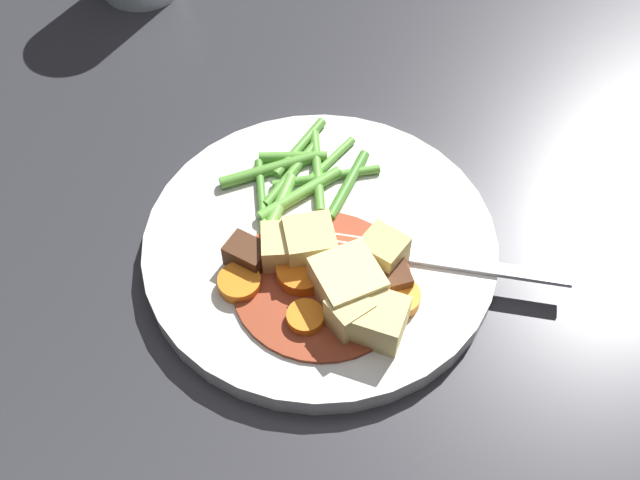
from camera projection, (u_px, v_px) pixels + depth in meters
ground_plane at (320, 254)px, 0.58m from camera, size 3.00×3.00×0.00m
dinner_plate at (320, 247)px, 0.57m from camera, size 0.25×0.25×0.02m
stew_sauce at (322, 283)px, 0.54m from camera, size 0.12×0.12×0.00m
carrot_slice_0 at (305, 318)px, 0.52m from camera, size 0.03×0.03×0.01m
carrot_slice_1 at (398, 298)px, 0.53m from camera, size 0.04×0.04×0.01m
carrot_slice_2 at (353, 264)px, 0.55m from camera, size 0.04×0.04×0.01m
carrot_slice_3 at (239, 283)px, 0.54m from camera, size 0.04×0.04×0.01m
carrot_slice_4 at (302, 273)px, 0.54m from camera, size 0.05×0.05×0.01m
potato_chunk_0 at (354, 282)px, 0.52m from camera, size 0.04×0.04×0.03m
potato_chunk_1 at (383, 254)px, 0.54m from camera, size 0.04×0.04×0.03m
potato_chunk_2 at (349, 314)px, 0.51m from camera, size 0.03×0.03×0.03m
potato_chunk_3 at (310, 244)px, 0.54m from camera, size 0.04×0.04×0.03m
potato_chunk_4 at (282, 248)px, 0.55m from camera, size 0.04×0.04×0.02m
potato_chunk_5 at (377, 319)px, 0.51m from camera, size 0.05×0.05×0.03m
meat_chunk_0 at (391, 277)px, 0.54m from camera, size 0.03×0.02×0.02m
meat_chunk_1 at (247, 253)px, 0.55m from camera, size 0.03×0.03×0.02m
green_bean_0 at (332, 159)px, 0.61m from camera, size 0.03×0.05×0.01m
green_bean_1 at (284, 176)px, 0.60m from camera, size 0.05×0.06×0.01m
green_bean_2 at (279, 206)px, 0.58m from camera, size 0.05×0.04×0.01m
green_bean_3 at (300, 147)px, 0.61m from camera, size 0.05×0.06×0.01m
green_bean_4 at (293, 157)px, 0.61m from camera, size 0.03×0.05×0.01m
green_bean_5 at (348, 185)px, 0.59m from camera, size 0.05×0.05×0.01m
green_bean_6 at (317, 171)px, 0.60m from camera, size 0.08×0.03×0.01m
green_bean_7 at (304, 193)px, 0.58m from camera, size 0.03×0.07×0.01m
green_bean_8 at (326, 177)px, 0.60m from camera, size 0.02×0.08×0.01m
green_bean_9 at (268, 170)px, 0.60m from camera, size 0.01×0.07×0.01m
green_bean_10 at (262, 203)px, 0.58m from camera, size 0.08×0.03×0.01m
fork at (434, 260)px, 0.55m from camera, size 0.10×0.16×0.00m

